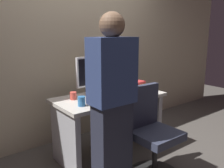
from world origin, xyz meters
TOP-DOWN VIEW (x-y plane):
  - ground_plane at (0.00, 0.00)m, footprint 9.00×9.00m
  - wall_back at (0.00, 0.73)m, footprint 6.40×0.10m
  - desk at (0.00, 0.00)m, footprint 1.31×0.65m
  - office_chair at (0.06, -0.63)m, footprint 0.52×0.52m
  - person_at_desk at (-0.40, -0.56)m, footprint 0.40×0.24m
  - monitor at (-0.05, 0.22)m, footprint 0.54×0.15m
  - keyboard at (-0.10, -0.08)m, footprint 0.43×0.14m
  - mouse at (0.17, -0.06)m, footprint 0.06×0.10m
  - cup_near_keyboard at (-0.47, -0.15)m, footprint 0.08×0.08m
  - cup_by_monitor at (-0.42, 0.12)m, footprint 0.07×0.07m
  - book_stack at (0.52, 0.07)m, footprint 0.23×0.18m
  - cell_phone at (0.46, -0.17)m, footprint 0.11×0.16m

SIDE VIEW (x-z plane):
  - ground_plane at x=0.00m, z-range 0.00..0.00m
  - office_chair at x=0.06m, z-range -0.04..0.90m
  - desk at x=0.00m, z-range 0.13..0.86m
  - cell_phone at x=0.46m, z-range 0.73..0.74m
  - keyboard at x=-0.10m, z-range 0.73..0.75m
  - mouse at x=0.17m, z-range 0.73..0.76m
  - cup_by_monitor at x=-0.42m, z-range 0.73..0.82m
  - book_stack at x=0.52m, z-range 0.73..0.83m
  - cup_near_keyboard at x=-0.47m, z-range 0.73..0.83m
  - person_at_desk at x=-0.40m, z-range 0.02..1.66m
  - monitor at x=-0.05m, z-range 0.76..1.21m
  - wall_back at x=0.00m, z-range 0.00..3.00m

